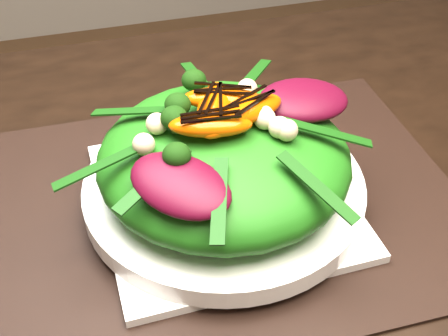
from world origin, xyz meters
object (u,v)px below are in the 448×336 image
object	(u,v)px
placemat	(224,204)
orange_segment	(215,102)
salad_bowl	(224,188)
lettuce_mound	(224,158)
plate_base	(224,199)

from	to	relation	value
placemat	orange_segment	size ratio (longest dim) A/B	6.50
salad_bowl	orange_segment	distance (m)	0.09
orange_segment	lettuce_mound	bearing A→B (deg)	-83.11
salad_bowl	lettuce_mound	world-z (taller)	lettuce_mound
placemat	salad_bowl	world-z (taller)	salad_bowl
placemat	lettuce_mound	size ratio (longest dim) A/B	1.98
orange_segment	salad_bowl	bearing A→B (deg)	-83.11
placemat	salad_bowl	distance (m)	0.02
placemat	orange_segment	xyz separation A→B (m)	(-0.00, 0.02, 0.10)
placemat	plate_base	bearing A→B (deg)	-90.00
lettuce_mound	placemat	bearing A→B (deg)	90.00
orange_segment	plate_base	bearing A→B (deg)	-83.11
lettuce_mound	orange_segment	bearing A→B (deg)	96.89
plate_base	orange_segment	bearing A→B (deg)	96.89
plate_base	lettuce_mound	bearing A→B (deg)	0.00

